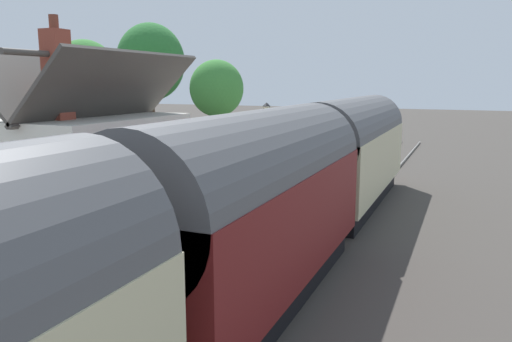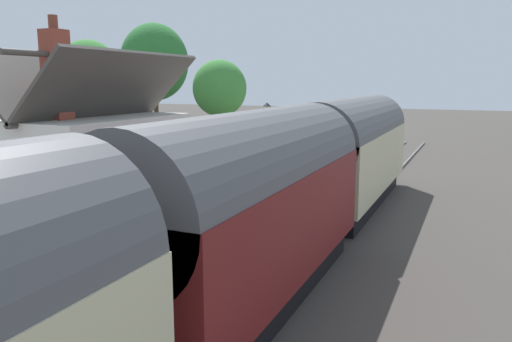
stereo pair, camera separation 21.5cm
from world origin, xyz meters
name	(u,v)px [view 1 (the left image)]	position (x,y,z in m)	size (l,w,h in m)	color
ground_plane	(302,224)	(0.00, 0.00, 0.00)	(160.00, 160.00, 0.00)	#423D38
platform	(208,201)	(0.00, 3.77, 0.44)	(32.00, 5.54, 0.89)	gray
platform_edge_coping	(271,196)	(0.00, 1.18, 0.89)	(32.00, 0.36, 0.02)	beige
rail_near	(348,227)	(0.00, -1.62, 0.07)	(52.00, 0.08, 0.14)	gray
rail_far	(307,222)	(0.00, -0.18, 0.07)	(52.00, 0.08, 0.14)	gray
train	(258,203)	(-6.06, -0.90, 2.22)	(29.29, 2.73, 4.32)	black
station_building	(94,163)	(-4.83, 4.87, 2.57)	(5.73, 3.71, 5.75)	silver
bench_near_building	(297,152)	(7.97, 2.90, 1.36)	(1.42, 0.49, 0.88)	brown
bench_by_lamp	(311,145)	(10.91, 3.02, 1.36)	(1.41, 0.45, 0.88)	brown
bench_mid_platform	(262,166)	(3.13, 2.85, 1.36)	(1.41, 0.47, 0.88)	brown
bench_platform_end	(276,160)	(4.97, 2.92, 1.36)	(1.41, 0.46, 0.88)	brown
planter_by_door	(272,154)	(7.41, 4.04, 1.28)	(0.48, 0.48, 0.81)	black
planter_edge_near	(299,161)	(5.55, 1.97, 1.30)	(0.51, 0.51, 0.83)	teal
planter_under_sign	(290,148)	(8.95, 3.62, 1.42)	(0.65, 0.65, 1.00)	black
planter_corner_building	(213,202)	(-3.30, 1.77, 1.37)	(0.59, 0.59, 0.86)	gray
lamp_post_platform	(266,129)	(0.74, 1.67, 3.22)	(0.32, 0.50, 3.31)	black
tree_behind_building	(86,80)	(6.95, 15.67, 5.03)	(4.11, 4.08, 7.37)	#4C3828
tree_mid_background	(217,89)	(11.71, 9.51, 4.52)	(3.24, 3.42, 6.31)	#4C3828
tree_far_right	(151,62)	(14.26, 16.17, 6.33)	(4.93, 4.83, 9.10)	#4C3828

